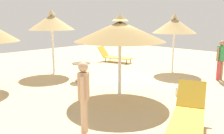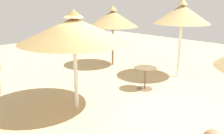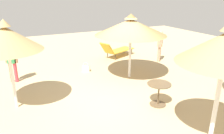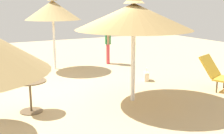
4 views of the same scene
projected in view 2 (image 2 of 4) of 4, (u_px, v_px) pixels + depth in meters
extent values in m
cube|color=tan|center=(122.00, 111.00, 7.05)|extent=(24.00, 24.00, 0.10)
cylinder|color=white|center=(76.00, 70.00, 6.88)|extent=(0.10, 0.10, 2.12)
cone|color=#997A47|center=(74.00, 30.00, 6.60)|extent=(2.88, 2.88, 0.64)
cone|color=#997A47|center=(73.00, 13.00, 6.50)|extent=(0.52, 0.52, 0.22)
cylinder|color=white|center=(180.00, 46.00, 9.64)|extent=(0.10, 0.10, 2.35)
cone|color=tan|center=(182.00, 14.00, 9.33)|extent=(2.05, 2.05, 0.69)
cone|color=tan|center=(183.00, 1.00, 9.21)|extent=(0.37, 0.37, 0.22)
cylinder|color=olive|center=(113.00, 42.00, 11.35)|extent=(0.09, 0.09, 2.07)
cone|color=tan|center=(113.00, 18.00, 11.08)|extent=(2.17, 2.17, 0.69)
cone|color=tan|center=(113.00, 8.00, 10.96)|extent=(0.39, 0.39, 0.22)
torus|color=beige|center=(63.00, 134.00, 5.10)|extent=(0.14, 0.22, 0.23)
cylinder|color=brown|center=(145.00, 68.00, 8.38)|extent=(0.75, 0.75, 0.02)
cylinder|color=brown|center=(145.00, 79.00, 8.48)|extent=(0.05, 0.05, 0.71)
cylinder|color=brown|center=(145.00, 89.00, 8.57)|extent=(0.52, 0.52, 0.02)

